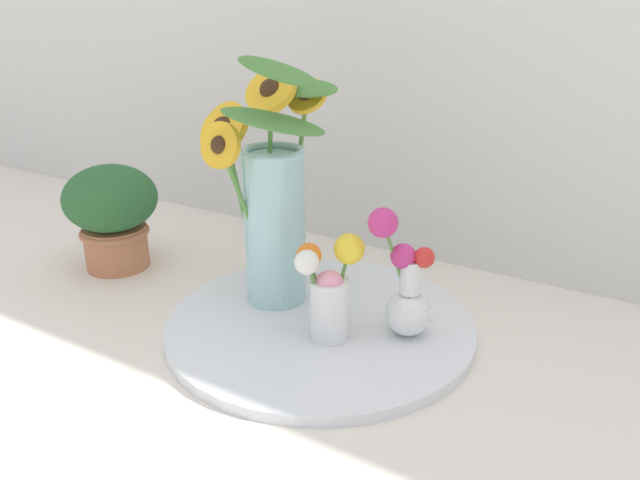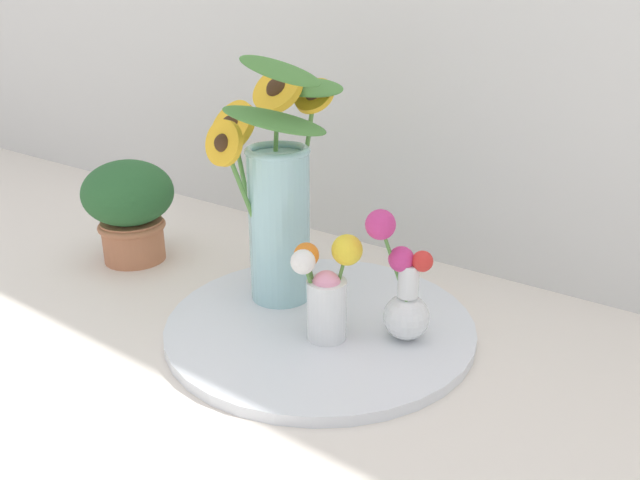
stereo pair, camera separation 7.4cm
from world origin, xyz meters
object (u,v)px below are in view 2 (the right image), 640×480
object	(u,v)px
mason_jar_sunflowers	(277,200)
potted_plant	(129,205)
vase_bulb_right	(403,292)
serving_tray	(320,325)
vase_small_center	(326,289)

from	to	relation	value
mason_jar_sunflowers	potted_plant	bearing A→B (deg)	-176.69
vase_bulb_right	potted_plant	world-z (taller)	vase_bulb_right
serving_tray	potted_plant	xyz separation A→B (m)	(-0.44, 0.01, 0.10)
mason_jar_sunflowers	serving_tray	bearing A→B (deg)	-15.54
mason_jar_sunflowers	vase_bulb_right	size ratio (longest dim) A/B	2.05
serving_tray	vase_small_center	world-z (taller)	vase_small_center
mason_jar_sunflowers	potted_plant	world-z (taller)	mason_jar_sunflowers
serving_tray	vase_small_center	xyz separation A→B (m)	(0.03, -0.03, 0.08)
serving_tray	mason_jar_sunflowers	bearing A→B (deg)	164.46
serving_tray	potted_plant	world-z (taller)	potted_plant
mason_jar_sunflowers	vase_small_center	world-z (taller)	mason_jar_sunflowers
vase_small_center	serving_tray	bearing A→B (deg)	136.63
vase_bulb_right	vase_small_center	bearing A→B (deg)	-145.46
vase_small_center	potted_plant	xyz separation A→B (m)	(-0.48, 0.04, 0.02)
vase_small_center	potted_plant	bearing A→B (deg)	175.04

